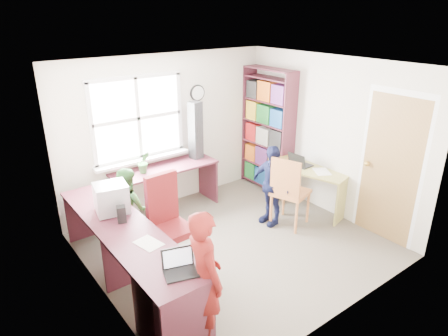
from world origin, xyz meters
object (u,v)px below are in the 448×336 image
Objects in this scene: bookshelf at (267,133)px; wooden_chair at (288,190)px; potted_plant at (144,162)px; person_green at (128,208)px; l_desk at (158,260)px; person_navy at (271,185)px; laptop_right at (299,163)px; swivel_chair at (169,227)px; cd_tower at (196,131)px; right_desk at (308,180)px; laptop_left at (179,267)px; person_red at (205,278)px; crt_monitor at (112,198)px.

bookshelf reaches higher than wooden_chair.
person_green is (-0.53, -0.56, -0.35)m from potted_plant.
l_desk is 2.43× the size of person_navy.
laptop_right is (2.83, 0.59, 0.30)m from l_desk.
bookshelf is 1.37m from person_navy.
bookshelf is 2.77m from swivel_chair.
wooden_chair is at bearing -81.08° from cd_tower.
laptop_left is (-2.99, -1.08, 0.29)m from right_desk.
cd_tower is 3.07m from person_red.
cd_tower is at bearing -76.53° from person_green.
l_desk is 2.17m from person_navy.
cd_tower reaches higher than crt_monitor.
swivel_chair is 1.35m from person_red.
l_desk is 2.24× the size of right_desk.
l_desk is 7.03× the size of crt_monitor.
l_desk is at bearing -68.98° from crt_monitor.
right_desk is 2.79m from person_green.
person_navy is (2.26, -0.34, -0.33)m from crt_monitor.
l_desk is 0.84m from person_red.
laptop_left is (-0.53, -1.14, 0.30)m from swivel_chair.
wooden_chair is 0.26m from person_navy.
cd_tower is (1.67, 1.76, 0.75)m from l_desk.
bookshelf is at bearing -45.37° from person_red.
laptop_left is at bearing 108.34° from laptop_right.
crt_monitor is at bearing 148.23° from wooden_chair.
person_red is 2.41m from person_navy.
right_desk is at bearing 84.42° from person_navy.
swivel_chair is 1.92m from cd_tower.
laptop_left is 3.19m from laptop_right.
swivel_chair is 2.42m from laptop_right.
person_red is (0.21, -1.61, -0.25)m from crt_monitor.
wooden_chair is 2.59× the size of crt_monitor.
person_navy is (1.70, -0.03, 0.11)m from swivel_chair.
l_desk is 8.96× the size of potted_plant.
person_navy is (2.12, 0.46, 0.15)m from l_desk.
person_red is at bearing -133.12° from cd_tower.
laptop_left is 1.10× the size of potted_plant.
person_red is (-2.76, -1.40, -0.06)m from laptop_right.
laptop_right is (2.41, 0.11, 0.25)m from swivel_chair.
wooden_chair is 2.47m from crt_monitor.
bookshelf is 3.18m from crt_monitor.
person_green is at bearing 150.31° from right_desk.
swivel_chair is at bearing -103.72° from potted_plant.
laptop_right is at bearing -27.56° from potted_plant.
wooden_chair is at bearing 38.05° from laptop_left.
wooden_chair is 3.17× the size of laptop_right.
right_desk is 3.14× the size of crt_monitor.
l_desk is 2.53× the size of swivel_chair.
person_navy is (-0.76, 0.04, 0.10)m from right_desk.
person_navy is at bearing -51.92° from person_red.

